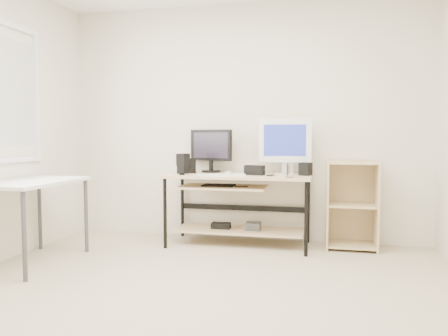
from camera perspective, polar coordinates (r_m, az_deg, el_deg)
name	(u,v)px	position (r m, az deg, el deg)	size (l,w,h in m)	color
room	(175,111)	(3.01, -6.47, 7.47)	(4.01, 4.01, 2.62)	#C2B295
desk	(236,194)	(4.59, 1.60, -3.46)	(1.50, 0.65, 0.75)	#DBBC8B
side_table	(32,189)	(4.26, -23.80, -2.57)	(0.60, 1.00, 0.75)	white
shelf_unit	(351,204)	(4.68, 16.30, -4.53)	(0.50, 0.40, 0.90)	#D7BD86
black_monitor	(211,148)	(4.82, -1.71, 2.64)	(0.50, 0.22, 0.47)	black
white_imac	(285,142)	(4.63, 7.97, 3.40)	(0.55, 0.18, 0.59)	silver
keyboard	(221,175)	(4.38, -0.36, -0.91)	(0.48, 0.13, 0.02)	white
mouse	(228,173)	(4.49, 0.53, -0.62)	(0.08, 0.13, 0.04)	#B7B7BC
center_speaker	(255,170)	(4.48, 4.01, -0.28)	(0.20, 0.09, 0.10)	black
speaker_left	(183,163)	(4.66, -5.37, 0.64)	(0.14, 0.14, 0.21)	black
speaker_right	(305,169)	(4.50, 10.60, -0.12)	(0.11, 0.11, 0.13)	black
audio_controller	(192,166)	(4.70, -4.21, 0.30)	(0.08, 0.05, 0.16)	black
volume_puck	(182,174)	(4.49, -5.52, -0.76)	(0.06, 0.06, 0.02)	black
smartphone	(270,175)	(4.42, 6.09, -0.94)	(0.06, 0.12, 0.01)	black
coaster	(290,177)	(4.23, 8.60, -1.21)	(0.09, 0.09, 0.01)	#906341
drinking_glass	(290,170)	(4.22, 8.61, -0.26)	(0.07, 0.07, 0.13)	white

